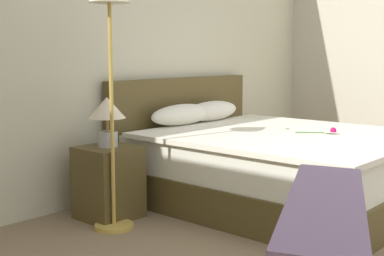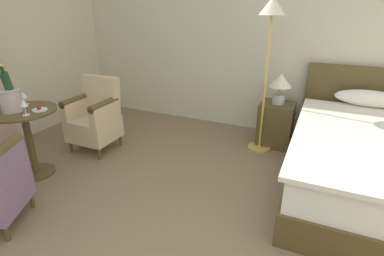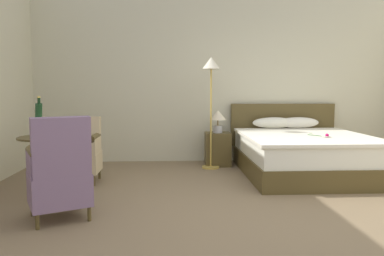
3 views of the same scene
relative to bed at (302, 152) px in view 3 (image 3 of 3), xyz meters
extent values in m
plane|color=#7E684B|center=(-1.11, -1.82, -0.32)|extent=(7.91, 7.91, 0.00)
cube|color=beige|center=(-1.11, 1.16, 1.24)|extent=(6.53, 0.12, 3.14)
cube|color=#504220|center=(0.00, -0.07, -0.18)|extent=(1.74, 2.12, 0.28)
cube|color=white|center=(0.00, -0.07, 0.10)|extent=(1.69, 2.06, 0.28)
cube|color=white|center=(0.00, -0.13, 0.26)|extent=(1.78, 2.00, 0.04)
cube|color=#504220|center=(0.00, 1.03, 0.33)|extent=(1.83, 0.08, 0.73)
ellipsoid|color=white|center=(-0.21, 0.83, 0.37)|extent=(0.74, 0.25, 0.19)
ellipsoid|color=white|center=(0.21, 0.83, 0.37)|extent=(0.74, 0.25, 0.19)
cylinder|color=#2D6628|center=(0.09, -0.33, 0.29)|extent=(0.19, 0.24, 0.01)
sphere|color=#B20F4C|center=(0.19, -0.44, 0.31)|extent=(0.05, 0.05, 0.05)
ellipsoid|color=#33702D|center=(0.09, -0.08, 0.30)|extent=(0.05, 0.03, 0.01)
cube|color=white|center=(0.18, -0.43, 0.29)|extent=(0.11, 0.13, 0.00)
cube|color=#504220|center=(-1.19, 0.69, -0.05)|extent=(0.41, 0.40, 0.55)
sphere|color=olive|center=(-0.97, 0.69, 0.07)|extent=(0.02, 0.02, 0.02)
cylinder|color=#ADACAD|center=(-1.19, 0.69, 0.28)|extent=(0.15, 0.15, 0.12)
cylinder|color=olive|center=(-1.19, 0.69, 0.39)|extent=(0.02, 0.02, 0.10)
cone|color=beige|center=(-1.19, 0.69, 0.52)|extent=(0.28, 0.28, 0.16)
cylinder|color=gold|center=(-1.33, 0.47, -0.31)|extent=(0.28, 0.28, 0.03)
cylinder|color=gold|center=(-1.33, 0.47, 0.48)|extent=(0.03, 0.03, 1.55)
cone|color=#EFE5C6|center=(-1.33, 0.47, 1.35)|extent=(0.28, 0.28, 0.19)
cylinder|color=#504220|center=(-3.38, -1.12, -0.31)|extent=(0.37, 0.37, 0.03)
cylinder|color=#504220|center=(-3.38, -1.12, 0.03)|extent=(0.07, 0.07, 0.70)
cylinder|color=#504220|center=(-3.38, -1.12, 0.39)|extent=(0.64, 0.64, 0.02)
cylinder|color=#BCAEAC|center=(-3.43, -1.18, 0.50)|extent=(0.19, 0.19, 0.21)
torus|color=#BCAEAC|center=(-3.43, -1.18, 0.61)|extent=(0.20, 0.20, 0.02)
cylinder|color=white|center=(-3.43, -1.18, 0.59)|extent=(0.16, 0.16, 0.03)
cylinder|color=#1E4723|center=(-3.45, -1.16, 0.65)|extent=(0.11, 0.13, 0.28)
cylinder|color=#193D1E|center=(-3.42, -1.20, 0.81)|extent=(0.04, 0.05, 0.08)
sphere|color=gold|center=(-3.42, -1.20, 0.84)|extent=(0.04, 0.04, 0.04)
cylinder|color=white|center=(-3.22, -1.20, 0.40)|extent=(0.06, 0.06, 0.01)
cylinder|color=white|center=(-3.22, -1.20, 0.44)|extent=(0.01, 0.01, 0.08)
cone|color=white|center=(-3.22, -1.20, 0.52)|extent=(0.07, 0.07, 0.07)
cylinder|color=white|center=(-3.51, -0.98, 0.40)|extent=(0.07, 0.07, 0.01)
cylinder|color=white|center=(-3.51, -0.98, 0.44)|extent=(0.01, 0.01, 0.07)
cone|color=white|center=(-3.51, -0.98, 0.51)|extent=(0.07, 0.07, 0.07)
cylinder|color=white|center=(-3.22, -1.05, 0.40)|extent=(0.14, 0.14, 0.01)
sphere|color=maroon|center=(-3.22, -1.05, 0.42)|extent=(0.03, 0.03, 0.03)
sphere|color=#A31025|center=(-3.22, -1.06, 0.42)|extent=(0.03, 0.03, 0.03)
cylinder|color=#504220|center=(-3.42, -0.58, -0.25)|extent=(0.04, 0.04, 0.14)
cylinder|color=#504220|center=(-2.97, -0.58, -0.25)|extent=(0.04, 0.04, 0.14)
cylinder|color=#504220|center=(-3.42, -0.18, -0.25)|extent=(0.04, 0.04, 0.14)
cylinder|color=#504220|center=(-2.98, -0.18, -0.25)|extent=(0.04, 0.04, 0.14)
cube|color=#D1BA8D|center=(-3.20, -0.38, -0.05)|extent=(0.53, 0.48, 0.27)
cube|color=#D1BA8D|center=(-3.20, -0.19, 0.32)|extent=(0.50, 0.17, 0.49)
cube|color=#D1BA8D|center=(-3.41, -0.40, 0.19)|extent=(0.09, 0.44, 0.21)
cylinder|color=#504220|center=(-3.41, -0.40, 0.29)|extent=(0.09, 0.44, 0.09)
cube|color=#D1BA8D|center=(-2.99, -0.40, 0.19)|extent=(0.09, 0.44, 0.21)
cylinder|color=#504220|center=(-2.99, -0.40, 0.29)|extent=(0.09, 0.44, 0.09)
cylinder|color=#504220|center=(-2.92, -1.54, -0.25)|extent=(0.04, 0.04, 0.14)
cylinder|color=#504220|center=(-3.34, -1.74, -0.25)|extent=(0.04, 0.04, 0.14)
cylinder|color=#504220|center=(-2.74, -1.92, -0.25)|extent=(0.04, 0.04, 0.14)
cylinder|color=#504220|center=(-3.16, -2.12, -0.25)|extent=(0.04, 0.04, 0.14)
cube|color=slate|center=(-3.04, -1.83, -0.03)|extent=(0.71, 0.68, 0.31)
cube|color=slate|center=(-2.95, -2.01, 0.41)|extent=(0.53, 0.35, 0.56)
cube|color=slate|center=(-2.85, -1.72, 0.24)|extent=(0.28, 0.45, 0.21)
cylinder|color=#504220|center=(-2.85, -1.72, 0.34)|extent=(0.28, 0.45, 0.09)
cube|color=slate|center=(-3.25, -1.91, 0.24)|extent=(0.28, 0.45, 0.21)
cylinder|color=#504220|center=(-3.25, -1.91, 0.34)|extent=(0.28, 0.45, 0.09)
camera|label=1|loc=(-3.71, -2.41, 0.92)|focal=50.00mm
camera|label=2|loc=(-0.70, -2.97, 1.37)|focal=28.00mm
camera|label=3|loc=(-1.93, -5.45, 0.93)|focal=35.00mm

